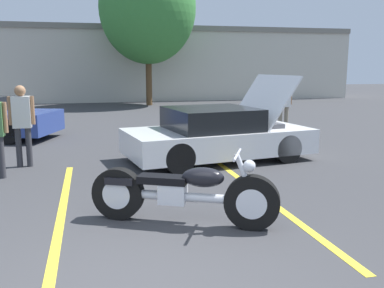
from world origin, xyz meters
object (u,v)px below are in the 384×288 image
(spectator_near_motorcycle, at_px, (284,100))
(spectator_midground, at_px, (22,119))
(tree_background, at_px, (148,8))
(show_car_hood_open, at_px, (218,135))
(motorcycle, at_px, (183,193))

(spectator_near_motorcycle, relative_size, spectator_midground, 1.05)
(tree_background, bearing_deg, spectator_midground, -108.39)
(show_car_hood_open, bearing_deg, spectator_near_motorcycle, 35.27)
(motorcycle, bearing_deg, tree_background, 109.36)
(tree_background, distance_m, motorcycle, 18.17)
(tree_background, height_order, show_car_hood_open, tree_background)
(show_car_hood_open, xyz_separation_m, spectator_near_motorcycle, (2.93, 2.87, 0.50))
(show_car_hood_open, distance_m, spectator_near_motorcycle, 4.13)
(show_car_hood_open, distance_m, spectator_midground, 4.17)
(motorcycle, bearing_deg, spectator_midground, 148.04)
(tree_background, bearing_deg, show_car_hood_open, -91.42)
(show_car_hood_open, bearing_deg, spectator_midground, 166.58)
(spectator_midground, bearing_deg, show_car_hood_open, -4.26)
(motorcycle, bearing_deg, show_car_hood_open, 92.07)
(tree_background, relative_size, spectator_near_motorcycle, 4.44)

